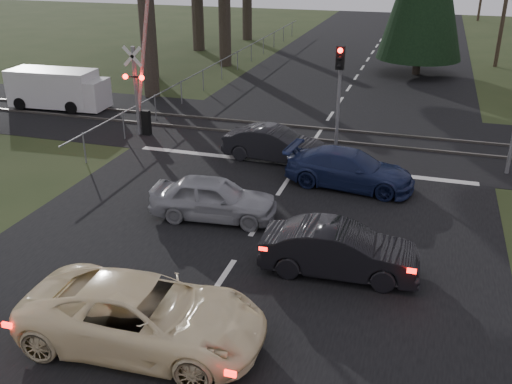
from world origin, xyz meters
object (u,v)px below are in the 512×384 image
at_px(dark_hatchback, 340,251).
at_px(blue_sedan, 350,169).
at_px(dark_car_far, 274,144).
at_px(cream_coupe, 144,315).
at_px(white_van, 60,89).
at_px(silver_car, 214,198).
at_px(traffic_signal_center, 339,79).
at_px(crossing_signal, 141,88).

height_order(dark_hatchback, blue_sedan, dark_hatchback).
bearing_deg(dark_hatchback, dark_car_far, 24.21).
height_order(cream_coupe, dark_car_far, cream_coupe).
height_order(dark_car_far, white_van, white_van).
bearing_deg(blue_sedan, dark_car_far, 67.18).
distance_m(cream_coupe, silver_car, 6.05).
xyz_separation_m(blue_sedan, white_van, (-15.44, 5.81, 0.33)).
bearing_deg(blue_sedan, cream_coupe, 169.65).
bearing_deg(dark_car_far, traffic_signal_center, -36.96).
distance_m(silver_car, dark_car_far, 5.40).
bearing_deg(traffic_signal_center, crossing_signal, -173.85).
relative_size(cream_coupe, dark_car_far, 1.32).
height_order(cream_coupe, blue_sedan, cream_coupe).
height_order(blue_sedan, white_van, white_van).
relative_size(traffic_signal_center, white_van, 0.82).
bearing_deg(dark_car_far, dark_hatchback, -148.36).
bearing_deg(white_van, cream_coupe, -53.91).
distance_m(blue_sedan, dark_car_far, 3.60).
bearing_deg(traffic_signal_center, dark_car_far, -131.78).
xyz_separation_m(traffic_signal_center, cream_coupe, (-1.67, -13.63, -2.09)).
distance_m(cream_coupe, dark_car_far, 11.39).
height_order(silver_car, blue_sedan, silver_car).
bearing_deg(crossing_signal, white_van, 155.69).
distance_m(dark_car_far, white_van, 12.94).
bearing_deg(silver_car, cream_coupe, -178.22).
distance_m(crossing_signal, cream_coupe, 14.41).
xyz_separation_m(cream_coupe, blue_sedan, (2.82, 9.65, -0.07)).
distance_m(crossing_signal, blue_sedan, 10.02).
bearing_deg(silver_car, crossing_signal, 35.61).
height_order(dark_hatchback, dark_car_far, dark_hatchback).
height_order(cream_coupe, silver_car, cream_coupe).
xyz_separation_m(crossing_signal, traffic_signal_center, (8.27, 0.89, 0.75)).
relative_size(traffic_signal_center, blue_sedan, 0.93).
xyz_separation_m(traffic_signal_center, silver_car, (-2.43, -7.63, -2.15)).
bearing_deg(dark_car_far, silver_car, -179.61).
height_order(crossing_signal, dark_car_far, crossing_signal).
distance_m(traffic_signal_center, cream_coupe, 13.89).
bearing_deg(white_van, crossing_signal, -27.44).
relative_size(cream_coupe, silver_car, 1.33).
height_order(crossing_signal, traffic_signal_center, crossing_signal).
distance_m(blue_sedan, white_van, 16.50).
bearing_deg(cream_coupe, dark_hatchback, -43.54).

